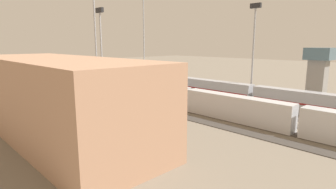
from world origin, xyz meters
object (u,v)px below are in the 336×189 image
light_mast_3 (95,32)px  control_tower (318,71)px  train_on_track_3 (235,108)px  light_mast_2 (144,28)px  light_mast_1 (101,42)px  maintenance_shed (58,99)px  train_on_track_1 (126,80)px  light_mast_0 (254,40)px  train_on_track_0 (213,90)px

light_mast_3 → control_tower: bearing=-138.4°
train_on_track_3 → light_mast_2: light_mast_2 is taller
light_mast_1 → maintenance_shed: light_mast_1 is taller
light_mast_2 → maintenance_shed: light_mast_2 is taller
train_on_track_1 → light_mast_2: size_ratio=1.43×
train_on_track_3 → maintenance_shed: maintenance_shed is taller
maintenance_shed → control_tower: (-20.46, -57.86, 1.77)m
light_mast_3 → maintenance_shed: bearing=138.1°
light_mast_0 → light_mast_2: light_mast_2 is taller
light_mast_0 → light_mast_2: bearing=0.1°
light_mast_0 → control_tower: light_mast_0 is taller
train_on_track_3 → light_mast_0: (6.72, -18.36, 13.48)m
train_on_track_3 → control_tower: 30.25m
light_mast_3 → maintenance_shed: size_ratio=0.67×
train_on_track_0 → maintenance_shed: (-1.34, 43.67, 3.88)m
light_mast_0 → light_mast_1: bearing=44.4°
maintenance_shed → control_tower: 61.40m
light_mast_0 → control_tower: size_ratio=1.76×
light_mast_0 → train_on_track_1: bearing=10.9°
train_on_track_1 → control_tower: size_ratio=3.34×
train_on_track_3 → maintenance_shed: 32.53m
train_on_track_0 → maintenance_shed: maintenance_shed is taller
train_on_track_1 → train_on_track_0: bearing=-171.6°
light_mast_2 → maintenance_shed: bearing=126.8°
light_mast_1 → maintenance_shed: 29.33m
train_on_track_3 → control_tower: bearing=-100.8°
train_on_track_1 → control_tower: control_tower is taller
train_on_track_3 → train_on_track_1: size_ratio=1.51×
train_on_track_0 → train_on_track_1: size_ratio=2.54×
train_on_track_0 → train_on_track_1: same height
light_mast_0 → maintenance_shed: 48.69m
train_on_track_3 → light_mast_1: bearing=14.3°
light_mast_0 → control_tower: (-12.29, -10.83, -7.85)m
light_mast_0 → light_mast_1: (27.69, 27.12, -0.55)m
light_mast_0 → light_mast_1: 38.76m
light_mast_3 → control_tower: (-42.69, -37.92, -9.75)m
train_on_track_0 → control_tower: bearing=-146.9°
train_on_track_0 → light_mast_0: (-9.51, -3.36, 13.50)m
light_mast_2 → light_mast_3: size_ratio=1.16×
light_mast_1 → light_mast_3: (2.70, -0.02, 2.44)m
light_mast_1 → light_mast_2: (15.63, -27.06, 4.89)m
maintenance_shed → control_tower: bearing=-109.5°
train_on_track_0 → light_mast_3: (20.88, 23.73, 15.39)m
train_on_track_0 → light_mast_2: light_mast_2 is taller
light_mast_0 → train_on_track_0: bearing=19.5°
light_mast_3 → maintenance_shed: 32.00m
train_on_track_1 → light_mast_0: size_ratio=1.89×
train_on_track_3 → light_mast_3: bearing=13.2°
control_tower → light_mast_2: bearing=11.1°
train_on_track_3 → light_mast_3: size_ratio=2.51×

